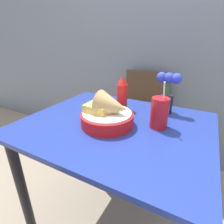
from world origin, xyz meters
TOP-DOWN VIEW (x-y plane):
  - ground_plane at (0.00, 0.00)m, footprint 12.00×12.00m
  - wall_window at (0.00, 0.95)m, footprint 7.00×0.06m
  - dining_table at (0.00, 0.00)m, footprint 0.91×0.75m
  - chair_far_window at (-0.11, 0.75)m, footprint 0.40×0.40m
  - food_basket at (-0.01, -0.04)m, footprint 0.25×0.25m
  - ketchup_bottle at (-0.05, 0.18)m, footprint 0.06×0.06m
  - drink_cup at (0.20, 0.06)m, footprint 0.08×0.08m
  - flower_vase at (0.19, 0.26)m, footprint 0.13×0.07m

SIDE VIEW (x-z plane):
  - ground_plane at x=0.00m, z-range 0.00..0.00m
  - chair_far_window at x=-0.11m, z-range 0.08..0.95m
  - dining_table at x=0.00m, z-range 0.25..1.00m
  - food_basket at x=-0.01m, z-range 0.73..0.90m
  - drink_cup at x=0.20m, z-range 0.71..0.94m
  - ketchup_bottle at x=-0.05m, z-range 0.75..0.95m
  - flower_vase at x=0.19m, z-range 0.76..0.99m
  - wall_window at x=0.00m, z-range 0.00..2.60m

